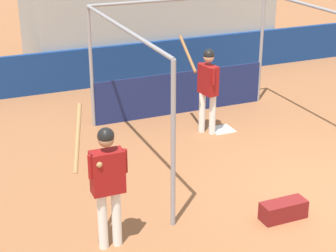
% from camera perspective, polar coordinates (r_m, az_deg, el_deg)
% --- Properties ---
extents(ground_plane, '(60.00, 60.00, 0.00)m').
position_cam_1_polar(ground_plane, '(9.52, 16.38, -6.51)').
color(ground_plane, '#935B38').
extents(outfield_wall, '(24.00, 0.12, 1.00)m').
position_cam_1_polar(outfield_wall, '(14.75, 0.08, 6.83)').
color(outfield_wall, navy).
rests_on(outfield_wall, ground).
extents(bleacher_section, '(6.50, 3.20, 2.68)m').
position_cam_1_polar(bleacher_section, '(16.06, -2.28, 11.15)').
color(bleacher_section, '#9E9E99').
rests_on(bleacher_section, ground).
extents(batting_cage, '(4.04, 4.20, 2.52)m').
position_cam_1_polar(batting_cage, '(11.37, 3.06, 5.32)').
color(batting_cage, gray).
rests_on(batting_cage, ground).
extents(home_plate, '(0.44, 0.44, 0.02)m').
position_cam_1_polar(home_plate, '(11.56, 5.50, -0.36)').
color(home_plate, white).
rests_on(home_plate, ground).
extents(player_batter, '(0.54, 0.86, 1.92)m').
position_cam_1_polar(player_batter, '(11.05, 4.02, 4.35)').
color(player_batter, white).
rests_on(player_batter, ground).
extents(player_waiting, '(0.77, 0.53, 2.05)m').
position_cam_1_polar(player_waiting, '(7.37, -6.23, -5.20)').
color(player_waiting, white).
rests_on(player_waiting, ground).
extents(equipment_bag, '(0.70, 0.28, 0.28)m').
position_cam_1_polar(equipment_bag, '(8.57, 11.64, -8.36)').
color(equipment_bag, maroon).
rests_on(equipment_bag, ground).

